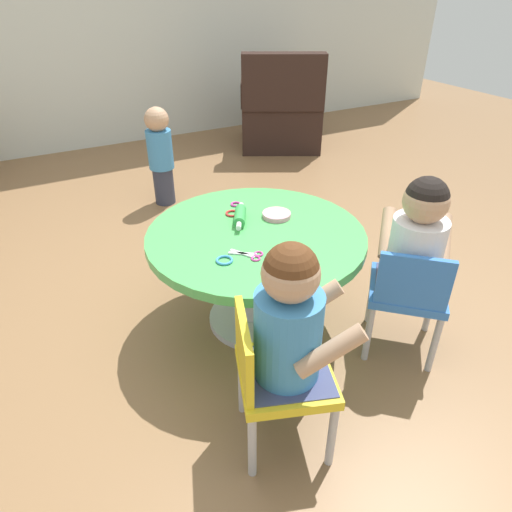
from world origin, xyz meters
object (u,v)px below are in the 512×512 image
(child_chair_left, at_px, (275,375))
(seated_child_left, at_px, (290,319))
(seated_child_right, at_px, (418,239))
(toddler_standing, at_px, (160,154))
(rolling_pin, at_px, (240,216))
(armchair_dark, at_px, (281,113))
(craft_scissors, at_px, (251,255))
(craft_table, at_px, (256,254))
(child_chair_right, at_px, (408,293))

(child_chair_left, bearing_deg, seated_child_left, -19.49)
(seated_child_right, xyz_separation_m, toddler_standing, (-0.43, 1.89, -0.17))
(seated_child_right, distance_m, toddler_standing, 1.95)
(toddler_standing, height_order, rolling_pin, toddler_standing)
(toddler_standing, bearing_deg, seated_child_right, -77.14)
(armchair_dark, xyz_separation_m, rolling_pin, (-1.42, -2.03, 0.19))
(rolling_pin, height_order, craft_scissors, rolling_pin)
(toddler_standing, distance_m, craft_scissors, 1.63)
(armchair_dark, bearing_deg, craft_table, -123.20)
(rolling_pin, bearing_deg, seated_child_left, -104.99)
(armchair_dark, height_order, rolling_pin, armchair_dark)
(craft_table, relative_size, armchair_dark, 0.97)
(child_chair_left, relative_size, child_chair_right, 1.00)
(seated_child_left, height_order, seated_child_right, same)
(rolling_pin, bearing_deg, child_chair_left, -108.00)
(child_chair_left, distance_m, craft_scissors, 0.49)
(craft_table, distance_m, toddler_standing, 1.46)
(seated_child_left, distance_m, seated_child_right, 0.71)
(toddler_standing, bearing_deg, craft_scissors, -95.37)
(armchair_dark, relative_size, rolling_pin, 4.57)
(seated_child_left, relative_size, craft_scissors, 3.83)
(seated_child_left, height_order, armchair_dark, armchair_dark)
(craft_table, height_order, child_chair_left, child_chair_left)
(craft_scissors, bearing_deg, child_chair_left, -107.71)
(armchair_dark, bearing_deg, rolling_pin, -125.03)
(toddler_standing, bearing_deg, craft_table, -91.74)
(child_chair_right, relative_size, toddler_standing, 0.80)
(child_chair_right, xyz_separation_m, seated_child_right, (0.03, 0.03, 0.23))
(child_chair_right, bearing_deg, craft_table, 134.10)
(craft_table, bearing_deg, craft_scissors, -124.46)
(craft_scissors, bearing_deg, craft_table, 55.54)
(seated_child_right, xyz_separation_m, rolling_pin, (-0.49, 0.56, -0.03))
(child_chair_right, relative_size, seated_child_right, 1.05)
(child_chair_left, height_order, rolling_pin, child_chair_left)
(child_chair_right, height_order, toddler_standing, toddler_standing)
(seated_child_left, bearing_deg, craft_scissors, 77.22)
(seated_child_left, xyz_separation_m, toddler_standing, (0.25, 2.07, -0.17))
(seated_child_right, xyz_separation_m, craft_scissors, (-0.58, 0.28, -0.05))
(armchair_dark, bearing_deg, child_chair_right, -110.14)
(craft_table, xyz_separation_m, child_chair_right, (0.45, -0.46, -0.06))
(rolling_pin, relative_size, craft_scissors, 1.58)
(toddler_standing, xyz_separation_m, rolling_pin, (-0.06, -1.34, 0.14))
(seated_child_left, xyz_separation_m, armchair_dark, (1.62, 2.76, -0.22))
(seated_child_right, bearing_deg, craft_scissors, 154.56)
(seated_child_left, bearing_deg, rolling_pin, 75.01)
(craft_table, bearing_deg, seated_child_left, -109.03)
(child_chair_left, relative_size, seated_child_right, 1.05)
(craft_table, height_order, seated_child_right, seated_child_right)
(craft_scissors, bearing_deg, toddler_standing, 84.63)
(seated_child_right, bearing_deg, craft_table, 137.64)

